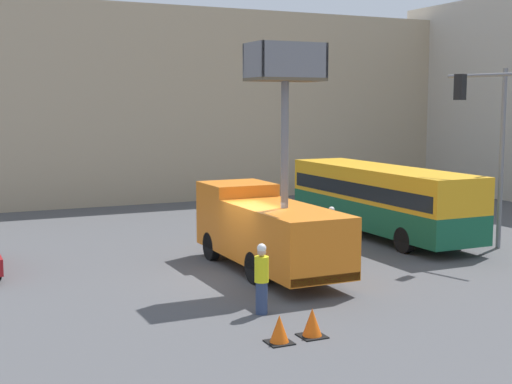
# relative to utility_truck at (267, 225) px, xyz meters

# --- Properties ---
(ground_plane) EXTENTS (120.00, 120.00, 0.00)m
(ground_plane) POSITION_rel_utility_truck_xyz_m (-1.28, -0.34, -1.57)
(ground_plane) COLOR #4C4C4F
(building_backdrop_far) EXTENTS (44.00, 10.00, 11.01)m
(building_backdrop_far) POSITION_rel_utility_truck_xyz_m (-1.28, 22.40, 3.93)
(building_backdrop_far) COLOR tan
(building_backdrop_far) RESTS_ON ground_plane
(utility_truck) EXTENTS (2.32, 7.48, 7.40)m
(utility_truck) POSITION_rel_utility_truck_xyz_m (0.00, 0.00, 0.00)
(utility_truck) COLOR orange
(utility_truck) RESTS_ON ground_plane
(city_bus) EXTENTS (2.61, 10.48, 2.93)m
(city_bus) POSITION_rel_utility_truck_xyz_m (7.13, 3.79, 0.15)
(city_bus) COLOR #145638
(city_bus) RESTS_ON ground_plane
(traffic_light_pole) EXTENTS (3.15, 2.90, 6.90)m
(traffic_light_pole) POSITION_rel_utility_truck_xyz_m (8.91, -0.51, 3.01)
(traffic_light_pole) COLOR slate
(traffic_light_pole) RESTS_ON ground_plane
(road_worker_near_truck) EXTENTS (0.38, 0.38, 1.91)m
(road_worker_near_truck) POSITION_rel_utility_truck_xyz_m (-2.22, -4.28, -0.61)
(road_worker_near_truck) COLOR navy
(road_worker_near_truck) RESTS_ON ground_plane
(road_worker_directing) EXTENTS (0.38, 0.38, 1.78)m
(road_worker_directing) POSITION_rel_utility_truck_xyz_m (3.43, 1.59, -0.69)
(road_worker_directing) COLOR navy
(road_worker_directing) RESTS_ON ground_plane
(traffic_cone_near_truck) EXTENTS (0.62, 0.62, 0.70)m
(traffic_cone_near_truck) POSITION_rel_utility_truck_xyz_m (-1.92, -6.49, -1.24)
(traffic_cone_near_truck) COLOR black
(traffic_cone_near_truck) RESTS_ON ground_plane
(traffic_cone_mid_road) EXTENTS (0.59, 0.59, 0.67)m
(traffic_cone_mid_road) POSITION_rel_utility_truck_xyz_m (-2.84, -6.57, -1.26)
(traffic_cone_mid_road) COLOR black
(traffic_cone_mid_road) RESTS_ON ground_plane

